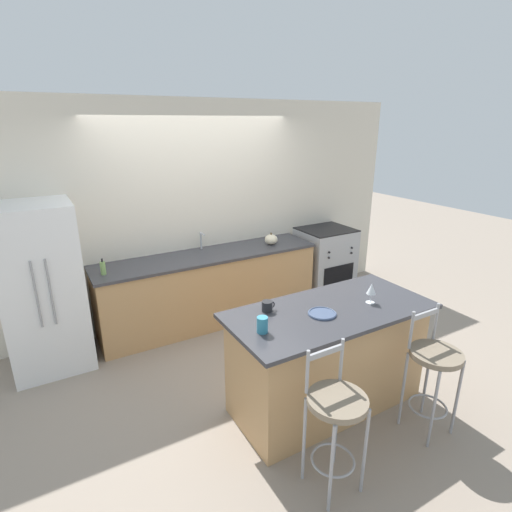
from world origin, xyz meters
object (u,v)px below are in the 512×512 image
Objects in this scene: pumpkin_decoration at (271,239)px; dinner_plate at (322,313)px; refrigerator at (43,288)px; oven_range at (324,261)px; coffee_mug at (267,306)px; tumbler_cup at (262,325)px; soap_bottle at (103,268)px; wine_glass at (371,289)px; bar_stool_near at (336,415)px; bar_stool_far at (433,367)px.

dinner_plate is at bearing -110.60° from pumpkin_decoration.
oven_range is (3.64, 0.04, -0.37)m from refrigerator.
dinner_plate is 0.45m from coffee_mug.
soap_bottle is at bearing 112.12° from tumbler_cup.
tumbler_cup is at bearing 178.46° from wine_glass.
wine_glass is 1.06× the size of pumpkin_decoration.
coffee_mug is 0.71× the size of pumpkin_decoration.
dinner_plate is at bearing -45.49° from refrigerator.
oven_range is at bearing 59.78° from wine_glass.
refrigerator is at bearing 124.74° from tumbler_cup.
soap_bottle is (-1.01, 1.67, -0.02)m from coffee_mug.
refrigerator is 9.59× the size of wine_glass.
soap_bottle is at bearing 125.02° from dinner_plate.
coffee_mug is 1.95m from soap_bottle.
coffee_mug is 0.35m from tumbler_cup.
pumpkin_decoration is (1.13, 2.63, 0.37)m from bar_stool_near.
tumbler_cup is at bearing -55.26° from refrigerator.
wine_glass is 1.07m from tumbler_cup.
oven_range is 3.10m from soap_bottle.
wine_glass is at bearing -96.91° from pumpkin_decoration.
bar_stool_near is at bearing -178.09° from bar_stool_far.
dinner_plate is 1.30× the size of wine_glass.
bar_stool_near is 5.91× the size of wine_glass.
coffee_mug is (1.59, -1.70, 0.13)m from refrigerator.
bar_stool_near is at bearing -74.39° from tumbler_cup.
oven_range reaches higher than dinner_plate.
refrigerator is 14.27× the size of coffee_mug.
soap_bottle is (-1.36, 1.95, 0.02)m from dinner_plate.
bar_stool_far is 0.96m from dinner_plate.
soap_bottle reaches higher than bar_stool_far.
tumbler_cup reaches higher than dinner_plate.
soap_bottle reaches higher than dinner_plate.
tumbler_cup is (-1.21, 0.61, 0.41)m from bar_stool_far.
tumbler_cup is (-1.07, 0.03, -0.06)m from wine_glass.
soap_bottle is at bearing 110.54° from bar_stool_near.
wine_glass reaches higher than dinner_plate.
coffee_mug is (-0.86, 0.31, -0.08)m from wine_glass.
wine_glass is at bearing -46.70° from soap_bottle.
oven_range is at bearing 52.03° from bar_stool_near.
bar_stool_far is at bearing -51.96° from soap_bottle.
dinner_plate is 2.12m from pumpkin_decoration.
bar_stool_near reaches higher than dinner_plate.
soap_bottle is (-1.86, 1.98, -0.10)m from wine_glass.
wine_glass is 0.91m from coffee_mug.
pumpkin_decoration is at bearing 69.40° from dinner_plate.
dinner_plate is at bearing 136.10° from bar_stool_far.
wine_glass is (0.89, 0.62, 0.47)m from bar_stool_near.
bar_stool_far is at bearing -76.39° from wine_glass.
bar_stool_near is at bearing -120.82° from dinner_plate.
coffee_mug is at bearing -139.64° from oven_range.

